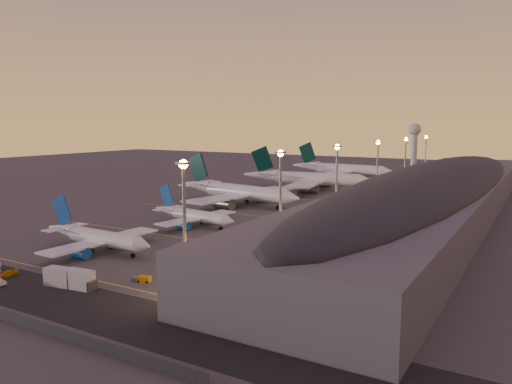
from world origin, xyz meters
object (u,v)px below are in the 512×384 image
(airliner_narrow_north, at_px, (193,215))
(airliner_wide_far, at_px, (340,169))
(catering_truck_a, at_px, (61,278))
(airliner_wide_mid, at_px, (306,178))
(baggage_tug_a, at_px, (142,279))
(airliner_narrow_south, at_px, (96,237))
(baggage_tug_c, at_px, (260,232))
(catering_truck_b, at_px, (81,280))
(radar_tower, at_px, (415,138))
(airliner_wide_near, at_px, (236,191))
(service_van_d, at_px, (7,274))
(baggage_tug_b, at_px, (218,271))

(airliner_narrow_north, relative_size, airliner_wide_far, 0.53)
(catering_truck_a, bearing_deg, airliner_wide_far, 87.09)
(airliner_wide_mid, distance_m, baggage_tug_a, 153.01)
(airliner_narrow_south, height_order, baggage_tug_c, airliner_narrow_south)
(airliner_narrow_south, distance_m, baggage_tug_a, 31.19)
(airliner_wide_mid, distance_m, airliner_wide_far, 57.15)
(airliner_narrow_north, distance_m, catering_truck_b, 64.30)
(airliner_wide_mid, bearing_deg, radar_tower, 74.76)
(airliner_wide_mid, relative_size, catering_truck_a, 9.47)
(airliner_wide_near, bearing_deg, airliner_narrow_south, -74.41)
(airliner_narrow_south, distance_m, airliner_wide_near, 81.90)
(catering_truck_a, bearing_deg, airliner_narrow_south, 115.02)
(radar_tower, xyz_separation_m, catering_truck_b, (7.65, -310.25, -20.09))
(service_van_d, bearing_deg, airliner_wide_near, 97.38)
(airliner_narrow_south, distance_m, baggage_tug_c, 46.83)
(airliner_wide_far, distance_m, baggage_tug_a, 209.70)
(catering_truck_a, bearing_deg, baggage_tug_b, 37.52)
(radar_tower, bearing_deg, baggage_tug_b, -85.03)
(airliner_narrow_south, bearing_deg, service_van_d, -85.75)
(airliner_wide_far, distance_m, catering_truck_b, 218.10)
(baggage_tug_a, xyz_separation_m, catering_truck_b, (-7.33, -9.64, 1.24))
(airliner_wide_far, height_order, catering_truck_a, airliner_wide_far)
(baggage_tug_a, distance_m, catering_truck_a, 16.15)
(airliner_wide_mid, height_order, baggage_tug_a, airliner_wide_mid)
(baggage_tug_a, bearing_deg, baggage_tug_c, 75.16)
(baggage_tug_a, height_order, baggage_tug_c, baggage_tug_c)
(airliner_wide_mid, distance_m, service_van_d, 162.24)
(baggage_tug_c, xyz_separation_m, service_van_d, (-25.95, -63.72, 0.11))
(airliner_wide_mid, height_order, catering_truck_a, airliner_wide_mid)
(baggage_tug_b, bearing_deg, radar_tower, 101.38)
(baggage_tug_b, bearing_deg, baggage_tug_a, -120.97)
(airliner_narrow_south, xyz_separation_m, baggage_tug_c, (27.04, 38.12, -2.95))
(airliner_wide_mid, height_order, catering_truck_b, airliner_wide_mid)
(catering_truck_b, bearing_deg, baggage_tug_c, 78.23)
(airliner_narrow_south, xyz_separation_m, catering_truck_b, (20.85, -22.69, -1.74))
(airliner_narrow_south, relative_size, airliner_wide_near, 0.61)
(airliner_wide_mid, relative_size, catering_truck_b, 9.42)
(airliner_wide_near, xyz_separation_m, service_van_d, (10.62, -106.93, -4.48))
(airliner_wide_mid, height_order, radar_tower, radar_tower)
(airliner_wide_mid, distance_m, radar_tower, 152.92)
(airliner_narrow_south, relative_size, radar_tower, 1.17)
(airliner_wide_near, relative_size, radar_tower, 1.92)
(baggage_tug_a, height_order, baggage_tug_b, baggage_tug_a)
(catering_truck_a, height_order, service_van_d, catering_truck_a)
(radar_tower, height_order, catering_truck_b, radar_tower)
(baggage_tug_c, bearing_deg, airliner_wide_far, 107.66)
(baggage_tug_a, distance_m, catering_truck_b, 12.17)
(airliner_wide_near, relative_size, airliner_wide_mid, 0.94)
(baggage_tug_c, bearing_deg, airliner_narrow_south, -120.27)
(airliner_narrow_south, bearing_deg, airliner_narrow_north, 89.62)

